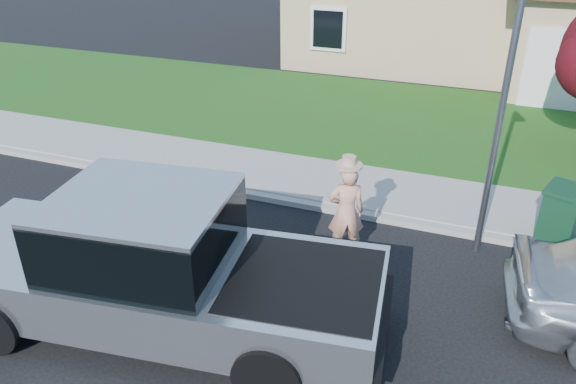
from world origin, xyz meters
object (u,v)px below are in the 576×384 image
at_px(woman, 346,210).
at_px(pickup_truck, 157,268).
at_px(street_lamp, 504,104).
at_px(trash_bin, 561,214).

bearing_deg(woman, pickup_truck, 30.04).
bearing_deg(street_lamp, trash_bin, 10.31).
bearing_deg(trash_bin, pickup_truck, -123.32).
xyz_separation_m(trash_bin, street_lamp, (-1.29, -0.68, 2.07)).
xyz_separation_m(woman, street_lamp, (2.20, 0.91, 1.85)).
relative_size(pickup_truck, woman, 3.51).
distance_m(pickup_truck, woman, 3.37).
height_order(pickup_truck, woman, pickup_truck).
bearing_deg(pickup_truck, trash_bin, 30.98).
distance_m(woman, street_lamp, 3.01).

